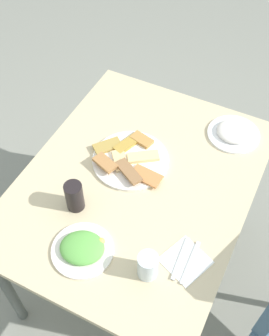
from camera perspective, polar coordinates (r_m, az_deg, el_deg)
name	(u,v)px	position (r m, az deg, el deg)	size (l,w,h in m)	color
ground_plane	(137,263)	(2.23, 0.27, -12.79)	(6.00, 6.00, 0.00)	gray
dining_table	(137,193)	(1.69, 0.36, -3.40)	(1.09, 0.85, 0.71)	beige
pide_platter	(130,159)	(1.68, -0.63, 1.26)	(0.31, 0.33, 0.04)	white
salad_plate_greens	(234,132)	(1.81, 13.36, 4.75)	(0.22, 0.22, 0.04)	white
salad_plate_rice	(83,248)	(1.46, -7.08, -10.78)	(0.22, 0.22, 0.04)	white
soda_can	(74,196)	(1.52, -8.16, -3.83)	(0.07, 0.07, 0.12)	black
drinking_glass	(148,266)	(1.38, 1.82, -13.12)	(0.07, 0.07, 0.10)	silver
paper_napkin	(186,261)	(1.45, 6.95, -12.41)	(0.14, 0.14, 0.00)	white
fork	(181,258)	(1.45, 6.30, -12.07)	(0.17, 0.01, 0.01)	silver
spoon	(191,262)	(1.45, 7.64, -12.61)	(0.17, 0.01, 0.01)	silver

